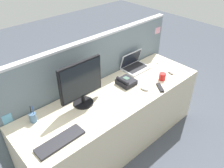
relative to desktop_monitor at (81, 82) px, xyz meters
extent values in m
plane|color=#424751|center=(0.35, -0.12, -1.01)|extent=(10.00, 10.00, 0.00)
cube|color=beige|center=(0.35, -0.12, -0.64)|extent=(2.28, 0.71, 0.75)
cube|color=slate|center=(0.35, 0.27, -0.37)|extent=(2.48, 0.06, 1.28)
cube|color=#B7BAC1|center=(0.35, 0.27, 0.28)|extent=(2.48, 0.07, 0.02)
cube|color=yellow|center=(0.34, 0.23, -0.07)|extent=(0.09, 0.01, 0.10)
cube|color=#66ADD1|center=(-0.70, 0.23, -0.21)|extent=(0.09, 0.01, 0.10)
cube|color=pink|center=(1.50, 0.23, 0.08)|extent=(0.10, 0.01, 0.09)
cylinder|color=black|center=(0.00, -0.01, -0.25)|extent=(0.21, 0.21, 0.02)
cylinder|color=black|center=(0.00, -0.01, -0.20)|extent=(0.04, 0.04, 0.09)
cube|color=black|center=(0.00, 0.00, 0.03)|extent=(0.49, 0.03, 0.40)
cube|color=black|center=(0.00, -0.01, 0.03)|extent=(0.46, 0.01, 0.37)
cube|color=silver|center=(0.93, 0.10, -0.25)|extent=(0.34, 0.25, 0.02)
cube|color=black|center=(0.93, 0.11, -0.24)|extent=(0.30, 0.18, 0.00)
cube|color=silver|center=(0.93, 0.20, -0.14)|extent=(0.34, 0.07, 0.20)
cube|color=black|center=(0.93, 0.19, -0.15)|extent=(0.32, 0.05, 0.18)
cube|color=black|center=(0.59, -0.06, -0.23)|extent=(0.19, 0.20, 0.06)
cube|color=#4C6B5B|center=(0.62, -0.03, -0.20)|extent=(0.06, 0.07, 0.01)
cylinder|color=black|center=(0.53, -0.06, -0.19)|extent=(0.04, 0.18, 0.04)
cube|color=#232328|center=(-0.46, -0.30, -0.25)|extent=(0.45, 0.15, 0.02)
ellipsoid|color=silver|center=(1.19, -0.27, -0.25)|extent=(0.09, 0.11, 0.03)
ellipsoid|color=silver|center=(0.67, -0.28, -0.25)|extent=(0.07, 0.11, 0.03)
cylinder|color=#4C7093|center=(-0.51, 0.09, -0.21)|extent=(0.07, 0.07, 0.09)
cylinder|color=blue|center=(-0.50, 0.08, -0.15)|extent=(0.01, 0.01, 0.15)
cylinder|color=black|center=(-0.51, 0.11, -0.16)|extent=(0.02, 0.02, 0.13)
cube|color=#B7BAC1|center=(1.29, -0.01, -0.26)|extent=(0.07, 0.14, 0.01)
cube|color=black|center=(0.82, -0.38, -0.25)|extent=(0.13, 0.17, 0.02)
cylinder|color=red|center=(0.98, -0.29, -0.22)|extent=(0.08, 0.08, 0.09)
torus|color=red|center=(1.04, -0.29, -0.22)|extent=(0.05, 0.01, 0.05)
camera|label=1|loc=(-1.05, -1.61, 1.27)|focal=36.80mm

